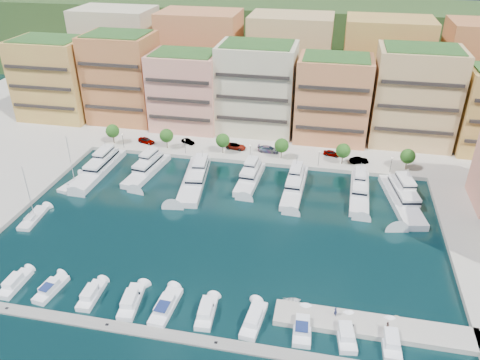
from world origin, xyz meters
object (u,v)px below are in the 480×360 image
(lamppost_1, at_px, (185,144))
(person_0, at_px, (335,312))
(tree_2, at_px, (223,140))
(yacht_5, at_px, (360,190))
(yacht_3, at_px, (250,176))
(cruiser_7, at_px, (302,328))
(car_0, at_px, (146,140))
(car_1, at_px, (188,142))
(cruiser_6, at_px, (254,320))
(sailboat_1, at_px, (33,219))
(lamppost_3, at_px, (319,156))
(yacht_6, at_px, (401,197))
(sailboat_2, at_px, (74,184))
(tree_4, at_px, (343,151))
(lamppost_2, at_px, (250,150))
(car_2, at_px, (236,146))
(cruiser_9, at_px, (391,341))
(car_5, at_px, (359,160))
(yacht_2, at_px, (195,177))
(cruiser_5, at_px, (206,313))
(cruiser_4, at_px, (166,307))
(yacht_1, at_px, (148,169))
(car_3, at_px, (268,149))
(cruiser_1, at_px, (51,289))
(tender_0, at_px, (291,301))
(lamppost_4, at_px, (391,162))
(cruiser_3, at_px, (131,302))
(yacht_0, at_px, (100,167))
(tree_5, at_px, (408,156))
(yacht_4, at_px, (295,185))
(car_4, at_px, (332,153))
(cruiser_0, at_px, (15,284))
(person_1, at_px, (387,326))
(cruiser_8, at_px, (346,334))
(tree_1, at_px, (166,136))
(lamppost_0, at_px, (123,138))
(cruiser_2, at_px, (91,295))
(tender_3, at_px, (397,317))

(lamppost_1, distance_m, person_0, 67.12)
(tree_2, distance_m, yacht_5, 38.83)
(yacht_3, height_order, cruiser_7, yacht_3)
(car_0, bearing_deg, car_1, -62.20)
(cruiser_6, bearing_deg, sailboat_1, 159.40)
(tree_2, xyz_separation_m, lamppost_3, (26.00, -2.30, -0.92))
(yacht_6, distance_m, sailboat_2, 78.25)
(yacht_3, bearing_deg, tree_4, 28.30)
(lamppost_2, bearing_deg, car_2, 132.37)
(cruiser_9, bearing_deg, car_5, 93.74)
(lamppost_3, height_order, car_2, lamppost_3)
(yacht_3, bearing_deg, car_1, 142.97)
(yacht_2, bearing_deg, cruiser_5, -71.39)
(car_5, bearing_deg, cruiser_4, 136.28)
(yacht_3, relative_size, yacht_6, 0.73)
(yacht_1, distance_m, car_3, 33.05)
(cruiser_1, relative_size, tender_0, 2.18)
(lamppost_4, relative_size, sailboat_1, 0.32)
(cruiser_3, distance_m, tender_0, 27.16)
(car_1, bearing_deg, yacht_0, 160.24)
(yacht_3, xyz_separation_m, yacht_5, (26.50, -1.36, -0.00))
(lamppost_1, height_order, cruiser_1, lamppost_1)
(tree_2, relative_size, tree_5, 1.00)
(yacht_4, bearing_deg, car_4, 65.95)
(tree_5, relative_size, yacht_4, 0.28)
(lamppost_4, relative_size, sailboat_2, 0.32)
(lamppost_4, bearing_deg, lamppost_1, 180.00)
(cruiser_9, height_order, sailboat_2, sailboat_2)
(yacht_3, distance_m, cruiser_4, 46.54)
(yacht_4, relative_size, person_0, 11.79)
(cruiser_4, bearing_deg, car_4, 68.01)
(cruiser_0, relative_size, car_3, 1.26)
(cruiser_4, bearing_deg, sailboat_1, 152.17)
(car_3, bearing_deg, car_1, 90.64)
(tree_4, bearing_deg, cruiser_5, -109.88)
(yacht_1, bearing_deg, car_2, 39.55)
(yacht_4, height_order, cruiser_6, yacht_4)
(yacht_4, distance_m, car_2, 24.98)
(lamppost_2, relative_size, car_2, 0.75)
(cruiser_0, distance_m, person_1, 63.77)
(yacht_6, distance_m, cruiser_8, 45.12)
(tree_1, distance_m, yacht_3, 28.66)
(lamppost_0, height_order, car_4, lamppost_0)
(cruiser_6, bearing_deg, cruiser_2, 179.98)
(cruiser_9, bearing_deg, cruiser_1, -179.99)
(tree_5, height_order, car_0, tree_5)
(lamppost_3, relative_size, cruiser_0, 0.56)
(tree_5, bearing_deg, tender_3, -96.82)
(cruiser_2, bearing_deg, yacht_4, 55.36)
(tree_1, distance_m, yacht_4, 39.77)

